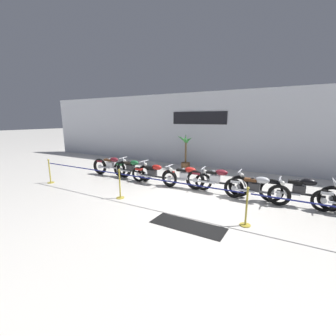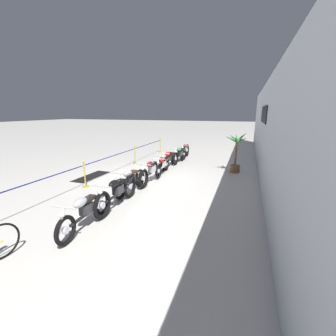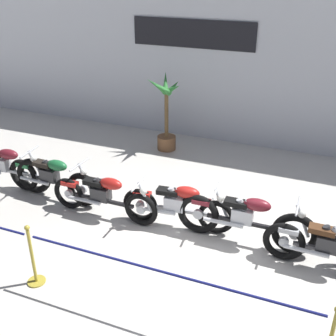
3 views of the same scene
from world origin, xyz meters
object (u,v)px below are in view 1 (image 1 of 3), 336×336
Objects in this scene: motorcycle_black_6 at (301,191)px; potted_palm_left_of_row at (186,152)px; motorcycle_maroon_4 at (217,181)px; stanchion_far_left at (135,180)px; stanchion_mid_right at (246,213)px; motorcycle_green_1 at (132,169)px; motorcycle_red_2 at (153,174)px; motorcycle_red_3 at (186,177)px; motorcycle_maroon_0 at (112,166)px; floor_banner at (188,225)px; stanchion_mid_left at (120,188)px; motorcycle_silver_5 at (256,188)px.

motorcycle_black_6 is 1.23× the size of potted_palm_left_of_row.
motorcycle_maroon_4 is 0.20× the size of stanchion_far_left.
motorcycle_black_6 is 2.55m from stanchion_mid_right.
motorcycle_red_2 is (1.34, -0.23, -0.00)m from motorcycle_green_1.
motorcycle_red_3 is 0.86× the size of motorcycle_maroon_4.
motorcycle_maroon_0 is 1.21m from motorcycle_green_1.
motorcycle_maroon_4 reaches higher than motorcycle_green_1.
motorcycle_maroon_4 is at bearing -0.38° from motorcycle_maroon_0.
stanchion_far_left is 2.50m from floor_banner.
motorcycle_maroon_0 is at bearing -127.49° from potted_palm_left_of_row.
floor_banner is at bearing -64.36° from potted_palm_left_of_row.
stanchion_mid_right is (5.51, -2.26, -0.10)m from motorcycle_green_1.
motorcycle_green_1 is 0.91× the size of motorcycle_black_6.
floor_banner is (0.17, -2.95, -0.47)m from motorcycle_maroon_4.
motorcycle_maroon_4 is at bearing -1.06° from motorcycle_red_3.
stanchion_mid_left reaches higher than motorcycle_green_1.
motorcycle_black_6 is (2.72, 0.02, 0.01)m from motorcycle_maroon_4.
potted_palm_left_of_row is at bearing 91.78° from motorcycle_red_2.
motorcycle_maroon_0 is 6.20m from floor_banner.
motorcycle_maroon_4 is at bearing 3.79° from motorcycle_red_2.
motorcycle_maroon_4 is 1.00× the size of motorcycle_black_6.
motorcycle_red_2 reaches higher than floor_banner.
motorcycle_green_1 is at bearing 179.31° from motorcycle_red_3.
motorcycle_red_3 is (2.77, -0.03, 0.00)m from motorcycle_green_1.
stanchion_far_left is at bearing -155.21° from motorcycle_black_6.
stanchion_mid_right reaches higher than motorcycle_black_6.
motorcycle_black_6 reaches higher than motorcycle_maroon_4.
motorcycle_silver_5 is at bearing -39.43° from potted_palm_left_of_row.
stanchion_mid_right is 1.54m from floor_banner.
motorcycle_red_2 is 4.10m from motorcycle_silver_5.
stanchion_mid_left is (-5.47, -2.22, -0.13)m from motorcycle_black_6.
motorcycle_green_1 is at bearing 179.20° from motorcycle_maroon_4.
motorcycle_black_6 is (1.30, 0.25, 0.03)m from motorcycle_silver_5.
motorcycle_red_3 is at bearing 116.72° from floor_banner.
motorcycle_red_2 is 0.91× the size of motorcycle_black_6.
motorcycle_maroon_4 is 1.16× the size of motorcycle_silver_5.
motorcycle_green_1 is at bearing 119.41° from stanchion_mid_left.
stanchion_mid_right reaches higher than floor_banner.
motorcycle_silver_5 reaches higher than motorcycle_red_3.
stanchion_mid_left is at bearing -60.59° from motorcycle_green_1.
floor_banner is at bearing -35.54° from motorcycle_green_1.
motorcycle_black_6 is at bearing 50.38° from floor_banner.
floor_banner is (1.43, -2.97, -0.46)m from motorcycle_red_3.
motorcycle_silver_5 is at bearing -0.71° from motorcycle_red_2.
motorcycle_green_1 is 0.99× the size of motorcycle_red_2.
motorcycle_black_6 is 3.93m from floor_banner.
motorcycle_red_2 is 2.13× the size of stanchion_mid_left.
floor_banner is (-1.24, -2.72, -0.45)m from motorcycle_silver_5.
potted_palm_left_of_row reaches higher than motorcycle_maroon_4.
motorcycle_silver_5 is 0.87× the size of motorcycle_black_6.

